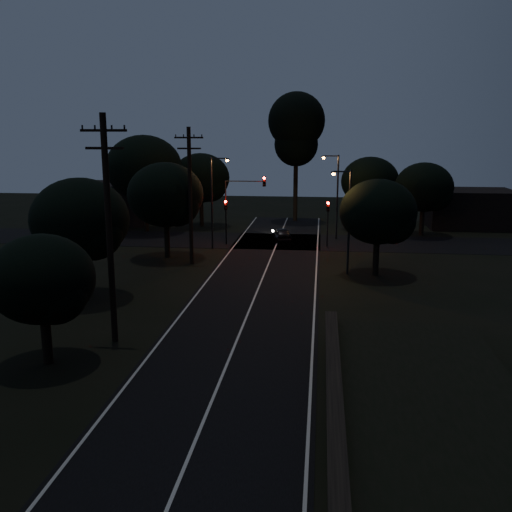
# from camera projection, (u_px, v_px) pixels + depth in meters

# --- Properties ---
(road_surface) EXTENTS (60.00, 70.00, 0.03)m
(road_surface) POSITION_uv_depth(u_px,v_px,m) (267.00, 268.00, 43.22)
(road_surface) COLOR black
(road_surface) RESTS_ON ground
(retaining_wall) EXTENTS (6.93, 26.00, 1.60)m
(retaining_wall) POSITION_uv_depth(u_px,v_px,m) (457.00, 503.00, 14.93)
(retaining_wall) COLOR black
(retaining_wall) RESTS_ON ground
(utility_pole_mid) EXTENTS (2.20, 0.30, 11.00)m
(utility_pole_mid) POSITION_uv_depth(u_px,v_px,m) (109.00, 227.00, 27.02)
(utility_pole_mid) COLOR black
(utility_pole_mid) RESTS_ON ground
(utility_pole_far) EXTENTS (2.20, 0.30, 10.50)m
(utility_pole_far) POSITION_uv_depth(u_px,v_px,m) (190.00, 194.00, 43.57)
(utility_pole_far) COLOR black
(utility_pole_far) RESTS_ON ground
(tree_left_b) EXTENTS (4.61, 4.61, 5.85)m
(tree_left_b) POSITION_uv_depth(u_px,v_px,m) (44.00, 282.00, 24.64)
(tree_left_b) COLOR black
(tree_left_b) RESTS_ON ground
(tree_left_c) EXTENTS (5.91, 5.91, 7.47)m
(tree_left_c) POSITION_uv_depth(u_px,v_px,m) (83.00, 222.00, 34.37)
(tree_left_c) COLOR black
(tree_left_c) RESTS_ON ground
(tree_left_d) EXTENTS (6.13, 6.13, 7.77)m
(tree_left_d) POSITION_uv_depth(u_px,v_px,m) (168.00, 197.00, 45.74)
(tree_left_d) COLOR black
(tree_left_d) RESTS_ON ground
(tree_far_nw) EXTENTS (6.24, 6.24, 7.90)m
(tree_far_nw) POSITION_uv_depth(u_px,v_px,m) (203.00, 179.00, 61.31)
(tree_far_nw) COLOR black
(tree_far_nw) RESTS_ON ground
(tree_far_w) EXTENTS (7.71, 7.71, 9.84)m
(tree_far_w) POSITION_uv_depth(u_px,v_px,m) (146.00, 169.00, 57.68)
(tree_far_w) COLOR black
(tree_far_w) RESTS_ON ground
(tree_far_ne) EXTENTS (6.01, 6.01, 7.61)m
(tree_far_ne) POSITION_uv_depth(u_px,v_px,m) (372.00, 183.00, 59.34)
(tree_far_ne) COLOR black
(tree_far_ne) RESTS_ON ground
(tree_far_e) EXTENTS (5.68, 5.68, 7.21)m
(tree_far_e) POSITION_uv_depth(u_px,v_px,m) (426.00, 188.00, 55.93)
(tree_far_e) COLOR black
(tree_far_e) RESTS_ON ground
(tree_right_a) EXTENTS (5.44, 5.44, 6.92)m
(tree_right_a) POSITION_uv_depth(u_px,v_px,m) (381.00, 214.00, 40.15)
(tree_right_a) COLOR black
(tree_right_a) RESTS_ON ground
(tall_pine) EXTENTS (6.39, 6.39, 14.53)m
(tall_pine) POSITION_uv_depth(u_px,v_px,m) (296.00, 128.00, 64.04)
(tall_pine) COLOR black
(tall_pine) RESTS_ON ground
(building_left) EXTENTS (10.00, 8.00, 4.40)m
(building_left) POSITION_uv_depth(u_px,v_px,m) (111.00, 202.00, 65.25)
(building_left) COLOR black
(building_left) RESTS_ON ground
(building_right) EXTENTS (9.00, 7.00, 4.00)m
(building_right) POSITION_uv_depth(u_px,v_px,m) (470.00, 208.00, 61.79)
(building_right) COLOR black
(building_right) RESTS_ON ground
(signal_left) EXTENTS (0.28, 0.35, 4.10)m
(signal_left) POSITION_uv_depth(u_px,v_px,m) (226.00, 214.00, 51.73)
(signal_left) COLOR black
(signal_left) RESTS_ON ground
(signal_right) EXTENTS (0.28, 0.35, 4.10)m
(signal_right) POSITION_uv_depth(u_px,v_px,m) (328.00, 215.00, 50.70)
(signal_right) COLOR black
(signal_right) RESTS_ON ground
(signal_mast) EXTENTS (3.70, 0.35, 6.25)m
(signal_mast) POSITION_uv_depth(u_px,v_px,m) (244.00, 198.00, 51.23)
(signal_mast) COLOR black
(signal_mast) RESTS_ON ground
(streetlight_a) EXTENTS (1.66, 0.26, 8.00)m
(streetlight_a) POSITION_uv_depth(u_px,v_px,m) (214.00, 196.00, 49.50)
(streetlight_a) COLOR black
(streetlight_a) RESTS_ON ground
(streetlight_b) EXTENTS (1.66, 0.26, 8.00)m
(streetlight_b) POSITION_uv_depth(u_px,v_px,m) (335.00, 191.00, 54.13)
(streetlight_b) COLOR black
(streetlight_b) RESTS_ON ground
(streetlight_c) EXTENTS (1.46, 0.26, 7.50)m
(streetlight_c) POSITION_uv_depth(u_px,v_px,m) (347.00, 215.00, 40.55)
(streetlight_c) COLOR black
(streetlight_c) RESTS_ON ground
(car) EXTENTS (2.30, 3.99, 1.28)m
(car) POSITION_uv_depth(u_px,v_px,m) (282.00, 234.00, 53.87)
(car) COLOR black
(car) RESTS_ON ground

